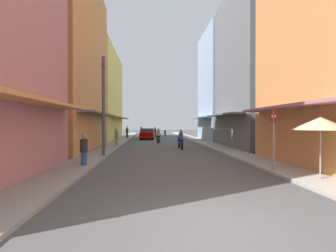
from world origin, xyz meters
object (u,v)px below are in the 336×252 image
Objects in this scene: motorbike_blue at (180,140)px; motorbike_silver at (141,132)px; pedestrian_crossing at (127,133)px; vendor_umbrella at (321,123)px; motorbike_green at (159,136)px; pedestrian_midway at (104,139)px; utility_pole at (103,106)px; pedestrian_far at (84,151)px; motorbike_black at (155,133)px; parked_car at (147,134)px; pedestrian_foreground at (117,136)px; motorbike_maroon at (165,133)px; street_sign_no_entry at (274,132)px.

motorbike_silver is at bearing 100.42° from motorbike_blue.
vendor_umbrella reaches higher than pedestrian_crossing.
motorbike_green is 8.07m from pedestrian_midway.
vendor_umbrella is 11.49m from utility_pole.
pedestrian_far is 8.12m from pedestrian_midway.
motorbike_black is at bearing 76.11° from pedestrian_midway.
motorbike_green is at bearing 105.23° from vendor_umbrella.
motorbike_blue reaches higher than pedestrian_far.
pedestrian_midway is at bearing -91.87° from pedestrian_crossing.
motorbike_black is 4.63m from pedestrian_crossing.
pedestrian_foreground is at bearing -103.95° from parked_car.
motorbike_maroon is at bearing 49.27° from pedestrian_crossing.
pedestrian_crossing is (0.48, 14.77, -0.00)m from pedestrian_midway.
motorbike_blue is 1.08× the size of pedestrian_midway.
motorbike_green is 0.43× the size of parked_car.
motorbike_blue is 5.85m from pedestrian_foreground.
pedestrian_far is 22.87m from pedestrian_crossing.
pedestrian_midway is (-0.63, -2.55, -0.11)m from pedestrian_foreground.
parked_car is 25.56m from vendor_umbrella.
motorbike_black is 0.67× the size of street_sign_no_entry.
motorbike_green is at bearing -96.15° from motorbike_maroon.
motorbike_blue is 1.08× the size of pedestrian_foreground.
motorbike_green is (0.19, -10.68, 0.00)m from motorbike_black.
pedestrian_midway is 1.00× the size of pedestrian_crossing.
parked_car is 10.85m from pedestrian_foreground.
utility_pole is at bearing -99.33° from motorbike_black.
pedestrian_foreground is at bearing -89.30° from pedestrian_crossing.
motorbike_maroon is 31.44m from street_sign_no_entry.
utility_pole is at bearing -101.76° from motorbike_maroon.
motorbike_black is at bearing 80.67° from utility_pole.
motorbike_green reaches higher than parked_car.
pedestrian_foreground is 0.63× the size of street_sign_no_entry.
motorbike_green is 17.30m from street_sign_no_entry.
motorbike_maroon is 0.79× the size of vendor_umbrella.
motorbike_silver is 1.02× the size of motorbike_black.
motorbike_maroon is 14.63m from motorbike_green.
vendor_umbrella is (3.44, -32.92, 1.55)m from motorbike_maroon.
motorbike_maroon is 1.01× the size of motorbike_green.
utility_pole reaches higher than pedestrian_crossing.
vendor_umbrella reaches higher than parked_car.
motorbike_silver is 6.68m from pedestrian_crossing.
motorbike_silver is 18.74m from pedestrian_foreground.
vendor_umbrella reaches higher than motorbike_green.
street_sign_no_entry is (8.13, -1.97, 0.93)m from pedestrian_far.
pedestrian_crossing reaches higher than motorbike_maroon.
pedestrian_crossing is 0.27× the size of utility_pole.
motorbike_blue is at bearing 41.29° from utility_pole.
pedestrian_crossing is 19.25m from utility_pole.
pedestrian_crossing reaches higher than pedestrian_far.
vendor_umbrella is 0.86× the size of street_sign_no_entry.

